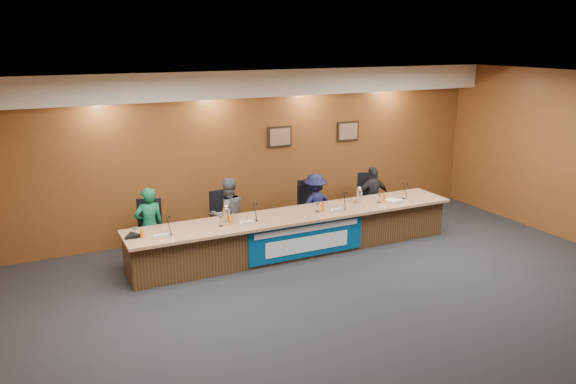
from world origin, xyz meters
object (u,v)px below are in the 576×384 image
object	(u,v)px
panelist_a	(149,226)
carafe_right	(359,196)
carafe_left	(226,215)
office_chair_c	(313,211)
banner	(307,239)
panelist_b	(228,215)
dais_body	(297,234)
office_chair_a	(149,235)
panelist_d	(373,197)
office_chair_b	(227,224)
panelist_c	(315,205)
office_chair_d	(370,203)
speakerphone	(133,236)

from	to	relation	value
panelist_a	carafe_right	size ratio (longest dim) A/B	5.32
carafe_left	office_chair_c	bearing A→B (deg)	18.78
banner	panelist_b	world-z (taller)	panelist_b
panelist_a	carafe_right	bearing A→B (deg)	168.31
dais_body	banner	size ratio (longest dim) A/B	2.73
office_chair_a	carafe_left	bearing A→B (deg)	-10.42
dais_body	carafe_right	size ratio (longest dim) A/B	23.62
panelist_a	panelist_d	bearing A→B (deg)	176.84
panelist_a	panelist_b	world-z (taller)	panelist_b
office_chair_b	panelist_c	bearing A→B (deg)	-12.50
panelist_a	office_chair_b	bearing A→B (deg)	-179.13
office_chair_a	office_chair_b	world-z (taller)	same
office_chair_d	carafe_right	distance (m)	1.06
carafe_left	speakerphone	size ratio (longest dim) A/B	0.76
banner	carafe_right	bearing A→B (deg)	19.29
carafe_left	carafe_right	world-z (taller)	carafe_right
panelist_a	office_chair_d	distance (m)	4.55
dais_body	office_chair_d	distance (m)	2.19
panelist_c	speakerphone	distance (m)	3.66
panelist_a	office_chair_c	bearing A→B (deg)	178.62
carafe_left	speakerphone	bearing A→B (deg)	-177.72
panelist_a	panelist_c	size ratio (longest dim) A/B	1.08
dais_body	speakerphone	size ratio (longest dim) A/B	18.75
panelist_c	office_chair_c	world-z (taller)	panelist_c
office_chair_c	carafe_left	world-z (taller)	carafe_left
office_chair_b	office_chair_c	distance (m)	1.79
panelist_c	office_chair_d	xyz separation A→B (m)	(1.34, 0.10, -0.14)
panelist_d	office_chair_c	distance (m)	1.35
carafe_left	panelist_a	bearing A→B (deg)	153.42
banner	carafe_right	world-z (taller)	carafe_right
dais_body	panelist_d	xyz separation A→B (m)	(2.06, 0.63, 0.28)
banner	office_chair_d	distance (m)	2.35
panelist_c	speakerphone	xyz separation A→B (m)	(-3.60, -0.65, 0.15)
office_chair_d	speakerphone	size ratio (longest dim) A/B	1.50
panelist_a	panelist_b	distance (m)	1.42
office_chair_c	office_chair_d	xyz separation A→B (m)	(1.34, 0.00, 0.00)
dais_body	office_chair_c	bearing A→B (deg)	45.50
panelist_c	office_chair_b	size ratio (longest dim) A/B	2.60
panelist_a	office_chair_d	world-z (taller)	panelist_a
banner	office_chair_c	bearing A→B (deg)	57.94
panelist_b	office_chair_a	world-z (taller)	panelist_b
office_chair_a	speakerphone	distance (m)	0.90
office_chair_c	carafe_left	xyz separation A→B (m)	(-2.03, -0.69, 0.39)
banner	panelist_d	size ratio (longest dim) A/B	1.75
office_chair_a	carafe_right	size ratio (longest dim) A/B	1.89
banner	speakerphone	bearing A→B (deg)	172.27
dais_body	panelist_d	world-z (taller)	panelist_d
panelist_d	office_chair_d	xyz separation A→B (m)	(0.00, 0.10, -0.15)
panelist_d	speakerphone	bearing A→B (deg)	12.66
banner	panelist_b	xyz separation A→B (m)	(-1.07, 1.04, 0.30)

